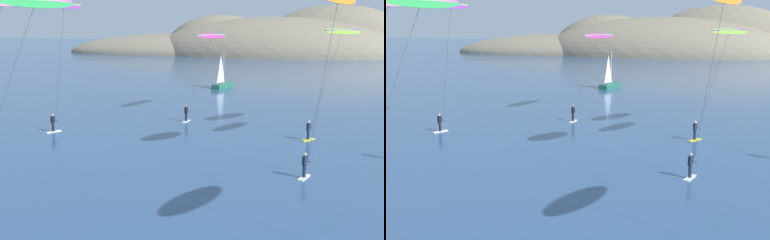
% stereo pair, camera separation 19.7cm
% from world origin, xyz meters
% --- Properties ---
extents(headland_island, '(117.21, 46.70, 31.84)m').
position_xyz_m(headland_island, '(-6.93, 153.79, 0.00)').
color(headland_island, '#7A705B').
rests_on(headland_island, ground).
extents(sailboat_near, '(2.78, 5.92, 5.70)m').
position_xyz_m(sailboat_near, '(-4.93, 67.11, 0.64)').
color(sailboat_near, '#23664C').
rests_on(sailboat_near, ground).
extents(kitesurfer_green, '(3.96, 8.32, 11.62)m').
position_xyz_m(kitesurfer_green, '(-7.76, 18.69, 10.35)').
color(kitesurfer_green, yellow).
rests_on(kitesurfer_green, ground).
extents(kitesurfer_purple, '(2.58, 5.08, 11.96)m').
position_xyz_m(kitesurfer_purple, '(-14.13, 34.16, 10.49)').
color(kitesurfer_purple, silver).
rests_on(kitesurfer_purple, ground).
extents(kitesurfer_orange, '(3.71, 5.84, 11.92)m').
position_xyz_m(kitesurfer_orange, '(9.52, 26.52, 10.42)').
color(kitesurfer_orange, silver).
rests_on(kitesurfer_orange, ground).
extents(kitesurfer_magenta, '(3.47, 8.94, 8.92)m').
position_xyz_m(kitesurfer_magenta, '(-2.48, 44.59, 8.02)').
color(kitesurfer_magenta, silver).
rests_on(kitesurfer_magenta, ground).
extents(kitesurfer_lime, '(5.42, 7.38, 9.52)m').
position_xyz_m(kitesurfer_lime, '(10.58, 38.24, 8.63)').
color(kitesurfer_lime, yellow).
rests_on(kitesurfer_lime, ground).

